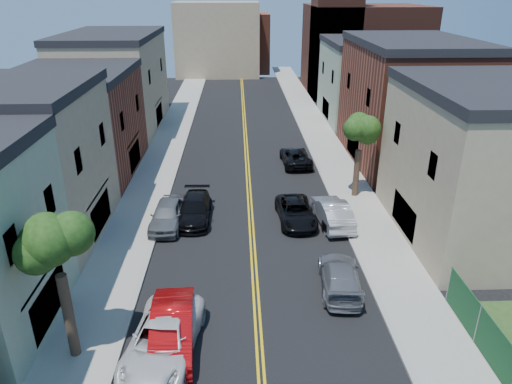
{
  "coord_description": "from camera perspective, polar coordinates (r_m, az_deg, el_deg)",
  "views": [
    {
      "loc": [
        -0.8,
        -2.06,
        14.66
      ],
      "look_at": [
        0.35,
        26.63,
        2.0
      ],
      "focal_mm": 33.15,
      "sensor_mm": 36.0,
      "label": 1
    }
  ],
  "objects": [
    {
      "name": "black_suv_lane",
      "position": [
        31.71,
        4.83,
        -2.42
      ],
      "size": [
        2.57,
        5.15,
        1.4
      ],
      "primitive_type": "imported",
      "rotation": [
        0.0,
        0.0,
        0.05
      ],
      "color": "black",
      "rests_on": "ground"
    },
    {
      "name": "bldg_right_tan",
      "position": [
        31.65,
        25.77,
        2.62
      ],
      "size": [
        9.0,
        12.0,
        9.0
      ],
      "primitive_type": "cube",
      "color": "#998466",
      "rests_on": "ground"
    },
    {
      "name": "bldg_left_brick",
      "position": [
        41.67,
        -20.86,
        7.41
      ],
      "size": [
        9.0,
        12.0,
        8.0
      ],
      "primitive_type": "cube",
      "color": "brown",
      "rests_on": "ground"
    },
    {
      "name": "red_sedan",
      "position": [
        21.8,
        -10.06,
        -15.93
      ],
      "size": [
        2.17,
        5.33,
        1.72
      ],
      "primitive_type": "imported",
      "rotation": [
        0.0,
        0.0,
        0.07
      ],
      "color": "#B60C0E",
      "rests_on": "ground"
    },
    {
      "name": "curb_right",
      "position": [
        45.06,
        6.72,
        4.74
      ],
      "size": [
        0.3,
        100.0,
        0.15
      ],
      "primitive_type": "cube",
      "color": "gray",
      "rests_on": "ground"
    },
    {
      "name": "bldg_right_brick",
      "position": [
        43.79,
        17.8,
        9.93
      ],
      "size": [
        9.0,
        14.0,
        10.0
      ],
      "primitive_type": "cube",
      "color": "brown",
      "rests_on": "ground"
    },
    {
      "name": "bldg_left_tan_near",
      "position": [
        31.78,
        -26.72,
        2.52
      ],
      "size": [
        9.0,
        10.0,
        9.0
      ],
      "primitive_type": "cube",
      "color": "#998466",
      "rests_on": "ground"
    },
    {
      "name": "tree_left_mid",
      "position": [
        19.33,
        -23.56,
        -3.05
      ],
      "size": [
        5.2,
        5.2,
        9.29
      ],
      "color": "#3A2A1D",
      "rests_on": "sidewalk_left"
    },
    {
      "name": "church",
      "position": [
        71.61,
        12.12,
        17.35
      ],
      "size": [
        16.2,
        14.2,
        22.6
      ],
      "color": "#4C2319",
      "rests_on": "ground"
    },
    {
      "name": "white_pickup",
      "position": [
        21.41,
        -11.15,
        -17.03
      ],
      "size": [
        3.46,
        6.23,
        1.65
      ],
      "primitive_type": "imported",
      "rotation": [
        0.0,
        0.0,
        -0.13
      ],
      "color": "silver",
      "rests_on": "ground"
    },
    {
      "name": "bldg_right_palegrn",
      "position": [
        57.01,
        13.11,
        12.67
      ],
      "size": [
        9.0,
        12.0,
        8.5
      ],
      "primitive_type": "cube",
      "color": "gray",
      "rests_on": "ground"
    },
    {
      "name": "tree_right_far",
      "position": [
        34.4,
        12.6,
        8.22
      ],
      "size": [
        4.4,
        4.4,
        8.03
      ],
      "color": "#3A2A1D",
      "rests_on": "sidewalk_right"
    },
    {
      "name": "sidewalk_left",
      "position": [
        45.08,
        -11.27,
        4.45
      ],
      "size": [
        3.2,
        100.0,
        0.15
      ],
      "primitive_type": "cube",
      "color": "gray",
      "rests_on": "ground"
    },
    {
      "name": "bldg_left_tan_far",
      "position": [
        54.61,
        -16.64,
        12.37
      ],
      "size": [
        9.0,
        16.0,
        9.5
      ],
      "primitive_type": "cube",
      "color": "#998466",
      "rests_on": "ground"
    },
    {
      "name": "backdrop_left",
      "position": [
        84.57,
        -4.68,
        17.84
      ],
      "size": [
        14.0,
        8.0,
        12.0
      ],
      "primitive_type": "cube",
      "color": "#998466",
      "rests_on": "ground"
    },
    {
      "name": "curb_left",
      "position": [
        44.84,
        -9.05,
        4.51
      ],
      "size": [
        0.3,
        100.0,
        0.15
      ],
      "primitive_type": "cube",
      "color": "gray",
      "rests_on": "ground"
    },
    {
      "name": "backdrop_center",
      "position": [
        88.59,
        -1.86,
        17.52
      ],
      "size": [
        10.0,
        8.0,
        10.0
      ],
      "primitive_type": "cube",
      "color": "brown",
      "rests_on": "ground"
    },
    {
      "name": "silver_car_right",
      "position": [
        31.68,
        9.19,
        -2.41
      ],
      "size": [
        2.22,
        5.23,
        1.68
      ],
      "primitive_type": "imported",
      "rotation": [
        0.0,
        0.0,
        3.23
      ],
      "color": "#AFB0B7",
      "rests_on": "ground"
    },
    {
      "name": "sidewalk_right",
      "position": [
        45.36,
        8.92,
        4.74
      ],
      "size": [
        3.2,
        100.0,
        0.15
      ],
      "primitive_type": "cube",
      "color": "gray",
      "rests_on": "ground"
    },
    {
      "name": "grey_car_right",
      "position": [
        25.34,
        10.11,
        -9.98
      ],
      "size": [
        2.52,
        5.21,
        1.46
      ],
      "primitive_type": "imported",
      "rotation": [
        0.0,
        0.0,
        3.04
      ],
      "color": "slate",
      "rests_on": "ground"
    },
    {
      "name": "grey_car_left",
      "position": [
        31.53,
        -10.64,
        -2.66
      ],
      "size": [
        2.21,
        4.99,
        1.67
      ],
      "primitive_type": "imported",
      "rotation": [
        0.0,
        0.0,
        -0.05
      ],
      "color": "#5B5E62",
      "rests_on": "ground"
    },
    {
      "name": "dark_car_right_far",
      "position": [
        41.92,
        4.81,
        4.28
      ],
      "size": [
        2.61,
        5.27,
        1.44
      ],
      "primitive_type": "imported",
      "rotation": [
        0.0,
        0.0,
        3.19
      ],
      "color": "black",
      "rests_on": "ground"
    },
    {
      "name": "black_car_left",
      "position": [
        32.1,
        -7.43,
        -2.08
      ],
      "size": [
        2.2,
        5.27,
        1.52
      ],
      "primitive_type": "imported",
      "rotation": [
        0.0,
        0.0,
        -0.01
      ],
      "color": "black",
      "rests_on": "ground"
    },
    {
      "name": "black_car_right",
      "position": [
        31.91,
        9.34,
        -2.29
      ],
      "size": [
        1.99,
        4.74,
        1.6
      ],
      "primitive_type": "imported",
      "rotation": [
        0.0,
        0.0,
        3.12
      ],
      "color": "black",
      "rests_on": "ground"
    }
  ]
}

